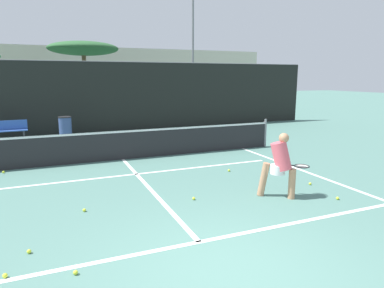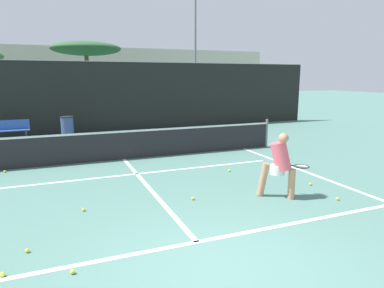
{
  "view_description": "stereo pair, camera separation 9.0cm",
  "coord_description": "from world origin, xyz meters",
  "px_view_note": "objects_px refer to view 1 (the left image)",
  "views": [
    {
      "loc": [
        -2.1,
        -3.79,
        2.65
      ],
      "look_at": [
        1.24,
        4.2,
        0.95
      ],
      "focal_mm": 32.0,
      "sensor_mm": 36.0,
      "label": 1
    },
    {
      "loc": [
        -2.01,
        -3.82,
        2.65
      ],
      "look_at": [
        1.24,
        4.2,
        0.95
      ],
      "focal_mm": 32.0,
      "sensor_mm": 36.0,
      "label": 2
    }
  ],
  "objects_px": {
    "player_practicing": "(280,163)",
    "parked_car": "(25,115)",
    "trash_bin": "(65,127)",
    "courtside_bench": "(7,130)"
  },
  "relations": [
    {
      "from": "trash_bin",
      "to": "parked_car",
      "type": "distance_m",
      "value": 5.5
    },
    {
      "from": "courtside_bench",
      "to": "trash_bin",
      "type": "xyz_separation_m",
      "value": [
        2.3,
        -0.05,
        0.0
      ]
    },
    {
      "from": "player_practicing",
      "to": "trash_bin",
      "type": "xyz_separation_m",
      "value": [
        -4.02,
        9.97,
        -0.31
      ]
    },
    {
      "from": "courtside_bench",
      "to": "trash_bin",
      "type": "bearing_deg",
      "value": -3.64
    },
    {
      "from": "player_practicing",
      "to": "parked_car",
      "type": "relative_size",
      "value": 0.32
    },
    {
      "from": "courtside_bench",
      "to": "trash_bin",
      "type": "height_order",
      "value": "trash_bin"
    },
    {
      "from": "player_practicing",
      "to": "courtside_bench",
      "type": "height_order",
      "value": "player_practicing"
    },
    {
      "from": "player_practicing",
      "to": "courtside_bench",
      "type": "xyz_separation_m",
      "value": [
        -6.32,
        10.01,
        -0.32
      ]
    },
    {
      "from": "player_practicing",
      "to": "parked_car",
      "type": "distance_m",
      "value": 16.25
    },
    {
      "from": "player_practicing",
      "to": "courtside_bench",
      "type": "relative_size",
      "value": 0.92
    }
  ]
}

